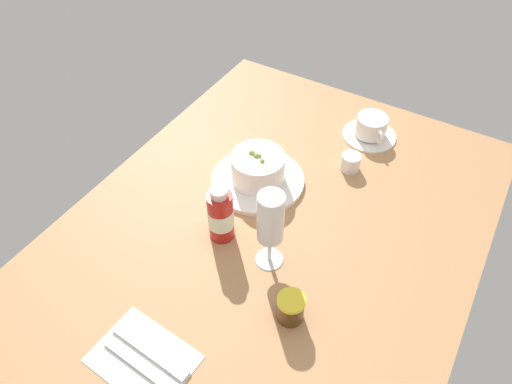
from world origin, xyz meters
The scene contains 8 objects.
ground_plane centered at (0.00, 0.00, -1.50)cm, with size 110.00×84.00×3.00cm, color #B27F51.
porridge_bowl centered at (-9.37, -9.86, 3.68)cm, with size 21.99×21.99×8.90cm.
cutlery_setting centered at (38.56, -4.36, 0.26)cm, with size 13.80×18.23×0.90cm.
coffee_cup centered at (-39.04, 6.70, 2.69)cm, with size 13.96×13.96×6.01cm.
creamer_jug centered at (-24.83, 6.97, 2.16)cm, with size 5.51×4.89×4.82cm.
wine_glass centered at (8.83, 3.60, 12.18)cm, with size 5.78×5.78×18.80cm.
jam_jar centered at (18.16, 13.31, 3.02)cm, with size 5.26×5.26×5.98cm.
sauce_bottle_red centered at (8.33, -8.31, 6.26)cm, with size 5.46×5.46×13.83cm.
Camera 1 is at (59.61, 30.62, 79.78)cm, focal length 33.28 mm.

